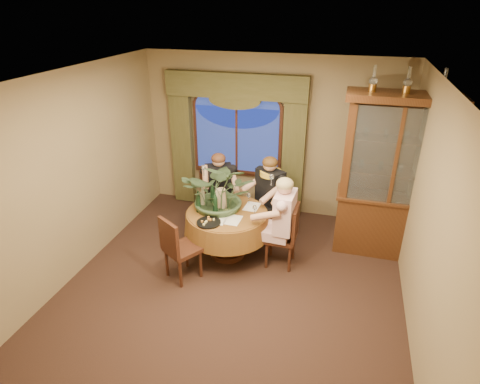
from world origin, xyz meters
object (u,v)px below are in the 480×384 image
(person_back, at_px, (219,191))
(wine_bottle_4, at_px, (202,196))
(wine_bottle_1, at_px, (215,203))
(person_pink, at_px, (284,224))
(olive_bowl, at_px, (228,212))
(chair_front_left, at_px, (183,248))
(wine_bottle_2, at_px, (213,194))
(wine_bottle_0, at_px, (217,198))
(chair_back_right, at_px, (271,214))
(centerpiece_plant, at_px, (221,167))
(oil_lamp_center, at_px, (408,80))
(chair_back, at_px, (215,201))
(wine_bottle_3, at_px, (198,202))
(china_cabinet, at_px, (390,179))
(person_scarf, at_px, (270,198))
(dining_table, at_px, (227,234))
(oil_lamp_right, at_px, (444,82))
(stoneware_vase, at_px, (221,198))
(oil_lamp_left, at_px, (374,79))
(chair_right, at_px, (281,236))

(person_back, xyz_separation_m, wine_bottle_4, (-0.03, -0.69, 0.23))
(person_back, bearing_deg, wine_bottle_1, 78.84)
(person_pink, distance_m, olive_bowl, 0.84)
(chair_front_left, relative_size, wine_bottle_2, 2.91)
(wine_bottle_0, bearing_deg, chair_back_right, 36.39)
(centerpiece_plant, distance_m, wine_bottle_4, 0.58)
(oil_lamp_center, height_order, wine_bottle_1, oil_lamp_center)
(wine_bottle_2, bearing_deg, chair_back_right, 26.50)
(chair_back, xyz_separation_m, wine_bottle_3, (0.05, -0.87, 0.44))
(china_cabinet, distance_m, wine_bottle_2, 2.62)
(wine_bottle_1, height_order, wine_bottle_2, same)
(chair_back, bearing_deg, person_scarf, 145.95)
(olive_bowl, bearing_deg, dining_table, 124.46)
(centerpiece_plant, xyz_separation_m, olive_bowl, (0.14, -0.14, -0.64))
(wine_bottle_2, bearing_deg, person_back, 99.35)
(chair_back, bearing_deg, wine_bottle_0, 81.05)
(chair_back, bearing_deg, oil_lamp_right, 149.13)
(oil_lamp_right, bearing_deg, dining_table, -164.09)
(wine_bottle_4, bearing_deg, stoneware_vase, 2.98)
(dining_table, height_order, wine_bottle_2, wine_bottle_2)
(person_scarf, relative_size, wine_bottle_2, 4.28)
(person_scarf, distance_m, wine_bottle_2, 0.96)
(oil_lamp_right, height_order, wine_bottle_4, oil_lamp_right)
(chair_front_left, height_order, olive_bowl, chair_front_left)
(oil_lamp_right, bearing_deg, chair_back, -179.98)
(oil_lamp_center, distance_m, wine_bottle_0, 3.05)
(wine_bottle_2, bearing_deg, wine_bottle_0, -48.57)
(dining_table, height_order, olive_bowl, olive_bowl)
(oil_lamp_left, xyz_separation_m, chair_back_right, (-1.28, -0.17, -2.15))
(chair_back, xyz_separation_m, stoneware_vase, (0.34, -0.67, 0.43))
(chair_back_right, distance_m, olive_bowl, 0.87)
(chair_front_left, height_order, stoneware_vase, stoneware_vase)
(chair_right, distance_m, wine_bottle_1, 1.07)
(wine_bottle_3, bearing_deg, wine_bottle_1, 7.51)
(dining_table, distance_m, wine_bottle_3, 0.68)
(china_cabinet, distance_m, oil_lamp_right, 1.46)
(dining_table, xyz_separation_m, wine_bottle_1, (-0.15, -0.07, 0.54))
(person_scarf, bearing_deg, oil_lamp_right, -143.61)
(person_back, xyz_separation_m, wine_bottle_1, (0.23, -0.85, 0.23))
(oil_lamp_center, xyz_separation_m, olive_bowl, (-2.23, -0.81, -1.85))
(oil_lamp_left, relative_size, person_back, 0.25)
(wine_bottle_0, bearing_deg, stoneware_vase, 28.17)
(person_pink, xyz_separation_m, wine_bottle_0, (-1.04, 0.11, 0.21))
(wine_bottle_0, bearing_deg, person_pink, -5.86)
(person_pink, relative_size, wine_bottle_0, 4.29)
(chair_front_left, relative_size, person_scarf, 0.68)
(chair_back_right, relative_size, chair_back, 1.00)
(person_back, relative_size, person_scarf, 0.97)
(oil_lamp_left, bearing_deg, chair_back, -179.97)
(person_scarf, xyz_separation_m, wine_bottle_0, (-0.67, -0.65, 0.21))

